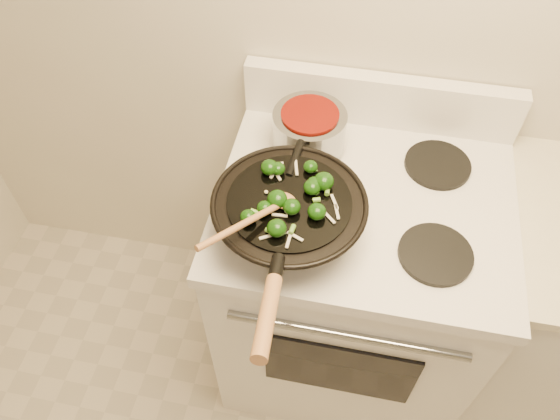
# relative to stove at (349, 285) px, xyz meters

# --- Properties ---
(stove) EXTENTS (0.78, 0.67, 1.08)m
(stove) POSITION_rel_stove_xyz_m (0.00, 0.00, 0.00)
(stove) COLOR white
(stove) RESTS_ON ground
(wok) EXTENTS (0.37, 0.61, 0.21)m
(wok) POSITION_rel_stove_xyz_m (-0.18, -0.16, 0.53)
(wok) COLOR black
(wok) RESTS_ON stove
(stirfry) EXTENTS (0.22, 0.26, 0.04)m
(stirfry) POSITION_rel_stove_xyz_m (-0.17, -0.15, 0.59)
(stirfry) COLOR #103608
(stirfry) RESTS_ON wok
(wooden_spoon) EXTENTS (0.19, 0.24, 0.07)m
(wooden_spoon) POSITION_rel_stove_xyz_m (-0.23, -0.22, 0.60)
(wooden_spoon) COLOR #A77041
(wooden_spoon) RESTS_ON wok
(saucepan) EXTENTS (0.20, 0.32, 0.12)m
(saucepan) POSITION_rel_stove_xyz_m (-0.18, 0.14, 0.52)
(saucepan) COLOR gray
(saucepan) RESTS_ON stove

